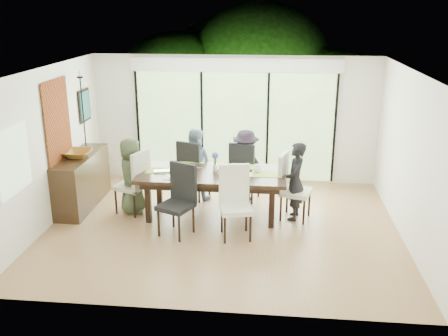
# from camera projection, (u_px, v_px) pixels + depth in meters

# --- Properties ---
(floor) EXTENTS (6.00, 5.00, 0.01)m
(floor) POSITION_uv_depth(u_px,v_px,m) (223.00, 227.00, 8.66)
(floor) COLOR brown
(floor) RESTS_ON ground
(ceiling) EXTENTS (6.00, 5.00, 0.01)m
(ceiling) POSITION_uv_depth(u_px,v_px,m) (222.00, 70.00, 7.81)
(ceiling) COLOR white
(ceiling) RESTS_ON wall_back
(wall_back) EXTENTS (6.00, 0.02, 2.70)m
(wall_back) POSITION_uv_depth(u_px,v_px,m) (235.00, 119.00, 10.60)
(wall_back) COLOR silver
(wall_back) RESTS_ON floor
(wall_front) EXTENTS (6.00, 0.02, 2.70)m
(wall_front) POSITION_uv_depth(u_px,v_px,m) (200.00, 213.00, 5.86)
(wall_front) COLOR silver
(wall_front) RESTS_ON floor
(wall_left) EXTENTS (0.02, 5.00, 2.70)m
(wall_left) POSITION_uv_depth(u_px,v_px,m) (48.00, 148.00, 8.52)
(wall_left) COLOR beige
(wall_left) RESTS_ON floor
(wall_right) EXTENTS (0.02, 5.00, 2.70)m
(wall_right) POSITION_uv_depth(u_px,v_px,m) (410.00, 158.00, 7.94)
(wall_right) COLOR silver
(wall_right) RESTS_ON floor
(glass_doors) EXTENTS (4.20, 0.02, 2.30)m
(glass_doors) POSITION_uv_depth(u_px,v_px,m) (235.00, 127.00, 10.61)
(glass_doors) COLOR #598C3F
(glass_doors) RESTS_ON wall_back
(blinds_header) EXTENTS (4.40, 0.06, 0.28)m
(blinds_header) POSITION_uv_depth(u_px,v_px,m) (235.00, 65.00, 10.20)
(blinds_header) COLOR white
(blinds_header) RESTS_ON wall_back
(mullion_a) EXTENTS (0.05, 0.04, 2.30)m
(mullion_a) POSITION_uv_depth(u_px,v_px,m) (138.00, 124.00, 10.81)
(mullion_a) COLOR black
(mullion_a) RESTS_ON wall_back
(mullion_b) EXTENTS (0.05, 0.04, 2.30)m
(mullion_b) POSITION_uv_depth(u_px,v_px,m) (202.00, 126.00, 10.67)
(mullion_b) COLOR black
(mullion_b) RESTS_ON wall_back
(mullion_c) EXTENTS (0.05, 0.04, 2.30)m
(mullion_c) POSITION_uv_depth(u_px,v_px,m) (268.00, 128.00, 10.54)
(mullion_c) COLOR black
(mullion_c) RESTS_ON wall_back
(mullion_d) EXTENTS (0.05, 0.04, 2.30)m
(mullion_d) POSITION_uv_depth(u_px,v_px,m) (335.00, 129.00, 10.40)
(mullion_d) COLOR black
(mullion_d) RESTS_ON wall_back
(side_window) EXTENTS (0.02, 0.90, 1.00)m
(side_window) POSITION_uv_depth(u_px,v_px,m) (14.00, 160.00, 7.34)
(side_window) COLOR #8CAD7F
(side_window) RESTS_ON wall_left
(deck) EXTENTS (6.00, 1.80, 0.10)m
(deck) POSITION_uv_depth(u_px,v_px,m) (237.00, 169.00, 11.88)
(deck) COLOR brown
(deck) RESTS_ON ground
(rail_top) EXTENTS (6.00, 0.08, 0.06)m
(rail_top) POSITION_uv_depth(u_px,v_px,m) (240.00, 136.00, 12.45)
(rail_top) COLOR #4E3A21
(rail_top) RESTS_ON deck
(foliage_left) EXTENTS (3.20, 3.20, 3.20)m
(foliage_left) POSITION_uv_depth(u_px,v_px,m) (176.00, 93.00, 13.29)
(foliage_left) COLOR #14380F
(foliage_left) RESTS_ON ground
(foliage_mid) EXTENTS (4.00, 4.00, 4.00)m
(foliage_mid) POSITION_uv_depth(u_px,v_px,m) (259.00, 77.00, 13.53)
(foliage_mid) COLOR #14380F
(foliage_mid) RESTS_ON ground
(foliage_right) EXTENTS (2.80, 2.80, 2.80)m
(foliage_right) POSITION_uv_depth(u_px,v_px,m) (328.00, 104.00, 12.77)
(foliage_right) COLOR #14380F
(foliage_right) RESTS_ON ground
(foliage_far) EXTENTS (3.60, 3.60, 3.60)m
(foliage_far) POSITION_uv_depth(u_px,v_px,m) (225.00, 79.00, 14.35)
(foliage_far) COLOR #14380F
(foliage_far) RESTS_ON ground
(table_top) EXTENTS (2.63, 1.20, 0.07)m
(table_top) POSITION_uv_depth(u_px,v_px,m) (212.00, 174.00, 8.92)
(table_top) COLOR black
(table_top) RESTS_ON floor
(table_apron) EXTENTS (2.41, 0.99, 0.11)m
(table_apron) POSITION_uv_depth(u_px,v_px,m) (212.00, 179.00, 8.95)
(table_apron) COLOR black
(table_apron) RESTS_ON floor
(table_leg_fl) EXTENTS (0.10, 0.10, 0.76)m
(table_leg_fl) POSITION_uv_depth(u_px,v_px,m) (148.00, 202.00, 8.74)
(table_leg_fl) COLOR black
(table_leg_fl) RESTS_ON floor
(table_leg_fr) EXTENTS (0.10, 0.10, 0.76)m
(table_leg_fr) POSITION_uv_depth(u_px,v_px,m) (272.00, 207.00, 8.54)
(table_leg_fr) COLOR black
(table_leg_fr) RESTS_ON floor
(table_leg_bl) EXTENTS (0.10, 0.10, 0.76)m
(table_leg_bl) POSITION_uv_depth(u_px,v_px,m) (159.00, 185.00, 9.56)
(table_leg_bl) COLOR black
(table_leg_bl) RESTS_ON floor
(table_leg_br) EXTENTS (0.10, 0.10, 0.76)m
(table_leg_br) POSITION_uv_depth(u_px,v_px,m) (272.00, 189.00, 9.35)
(table_leg_br) COLOR black
(table_leg_br) RESTS_ON floor
(chair_left_end) EXTENTS (0.65, 0.65, 1.20)m
(chair_left_end) POSITION_uv_depth(u_px,v_px,m) (131.00, 181.00, 9.12)
(chair_left_end) COLOR beige
(chair_left_end) RESTS_ON floor
(chair_right_end) EXTENTS (0.62, 0.62, 1.20)m
(chair_right_end) POSITION_uv_depth(u_px,v_px,m) (296.00, 187.00, 8.83)
(chair_right_end) COLOR silver
(chair_right_end) RESTS_ON floor
(chair_far_left) EXTENTS (0.65, 0.65, 1.20)m
(chair_far_left) POSITION_uv_depth(u_px,v_px,m) (195.00, 168.00, 9.82)
(chair_far_left) COLOR black
(chair_far_left) RESTS_ON floor
(chair_far_right) EXTENTS (0.62, 0.62, 1.20)m
(chair_far_right) POSITION_uv_depth(u_px,v_px,m) (246.00, 170.00, 9.73)
(chair_far_right) COLOR black
(chair_far_right) RESTS_ON floor
(chair_near_left) EXTENTS (0.67, 0.67, 1.20)m
(chair_near_left) POSITION_uv_depth(u_px,v_px,m) (175.00, 201.00, 8.20)
(chair_near_left) COLOR black
(chair_near_left) RESTS_ON floor
(chair_near_right) EXTENTS (0.60, 0.60, 1.20)m
(chair_near_right) POSITION_uv_depth(u_px,v_px,m) (236.00, 203.00, 8.11)
(chair_near_right) COLOR white
(chair_near_right) RESTS_ON floor
(person_left_end) EXTENTS (0.51, 0.71, 1.41)m
(person_left_end) POSITION_uv_depth(u_px,v_px,m) (132.00, 176.00, 9.09)
(person_left_end) COLOR #3A472F
(person_left_end) RESTS_ON floor
(person_right_end) EXTENTS (0.51, 0.71, 1.41)m
(person_right_end) POSITION_uv_depth(u_px,v_px,m) (295.00, 181.00, 8.80)
(person_right_end) COLOR black
(person_right_end) RESTS_ON floor
(person_far_left) EXTENTS (0.72, 0.52, 1.41)m
(person_far_left) POSITION_uv_depth(u_px,v_px,m) (195.00, 164.00, 9.77)
(person_far_left) COLOR #758EA9
(person_far_left) RESTS_ON floor
(person_far_right) EXTENTS (0.73, 0.54, 1.41)m
(person_far_right) POSITION_uv_depth(u_px,v_px,m) (246.00, 165.00, 9.67)
(person_far_right) COLOR black
(person_far_right) RESTS_ON floor
(placemat_left) EXTENTS (0.48, 0.35, 0.01)m
(placemat_left) POSITION_uv_depth(u_px,v_px,m) (160.00, 171.00, 9.00)
(placemat_left) COLOR #7DA23A
(placemat_left) RESTS_ON table_top
(placemat_right) EXTENTS (0.48, 0.35, 0.01)m
(placemat_right) POSITION_uv_depth(u_px,v_px,m) (265.00, 174.00, 8.81)
(placemat_right) COLOR #87B540
(placemat_right) RESTS_ON table_top
(placemat_far_l) EXTENTS (0.48, 0.35, 0.01)m
(placemat_far_l) POSITION_uv_depth(u_px,v_px,m) (191.00, 165.00, 9.33)
(placemat_far_l) COLOR #90AF3E
(placemat_far_l) RESTS_ON table_top
(placemat_far_r) EXTENTS (0.48, 0.35, 0.01)m
(placemat_far_r) POSITION_uv_depth(u_px,v_px,m) (244.00, 166.00, 9.23)
(placemat_far_r) COLOR #85C245
(placemat_far_r) RESTS_ON table_top
(placemat_paper) EXTENTS (0.48, 0.35, 0.01)m
(placemat_paper) POSITION_uv_depth(u_px,v_px,m) (179.00, 177.00, 8.68)
(placemat_paper) COLOR white
(placemat_paper) RESTS_ON table_top
(tablet_far_l) EXTENTS (0.28, 0.20, 0.01)m
(tablet_far_l) POSITION_uv_depth(u_px,v_px,m) (196.00, 165.00, 9.27)
(tablet_far_l) COLOR black
(tablet_far_l) RESTS_ON table_top
(tablet_far_r) EXTENTS (0.26, 0.19, 0.01)m
(tablet_far_r) POSITION_uv_depth(u_px,v_px,m) (241.00, 167.00, 9.19)
(tablet_far_r) COLOR black
(tablet_far_r) RESTS_ON table_top
(papers) EXTENTS (0.33, 0.24, 0.00)m
(papers) POSITION_uv_depth(u_px,v_px,m) (251.00, 175.00, 8.79)
(papers) COLOR white
(papers) RESTS_ON table_top
(platter_base) EXTENTS (0.28, 0.28, 0.03)m
(platter_base) POSITION_uv_depth(u_px,v_px,m) (179.00, 176.00, 8.67)
(platter_base) COLOR white
(platter_base) RESTS_ON table_top
(platter_snacks) EXTENTS (0.22, 0.22, 0.02)m
(platter_snacks) POSITION_uv_depth(u_px,v_px,m) (179.00, 175.00, 8.67)
(platter_snacks) COLOR #D45E19
(platter_snacks) RESTS_ON table_top
(vase) EXTENTS (0.09, 0.09, 0.13)m
(vase) POSITION_uv_depth(u_px,v_px,m) (215.00, 168.00, 8.93)
(vase) COLOR silver
(vase) RESTS_ON table_top
(hyacinth_stems) EXTENTS (0.04, 0.04, 0.18)m
(hyacinth_stems) POSITION_uv_depth(u_px,v_px,m) (215.00, 161.00, 8.89)
(hyacinth_stems) COLOR #337226
(hyacinth_stems) RESTS_ON table_top
(hyacinth_blooms) EXTENTS (0.12, 0.12, 0.12)m
(hyacinth_blooms) POSITION_uv_depth(u_px,v_px,m) (215.00, 155.00, 8.85)
(hyacinth_blooms) COLOR #4852B4
(hyacinth_blooms) RESTS_ON table_top
(laptop) EXTENTS (0.41, 0.32, 0.03)m
(laptop) POSITION_uv_depth(u_px,v_px,m) (164.00, 172.00, 8.89)
(laptop) COLOR silver
(laptop) RESTS_ON table_top
(cup_a) EXTENTS (0.19, 0.19, 0.11)m
(cup_a) POSITION_uv_depth(u_px,v_px,m) (175.00, 166.00, 9.10)
(cup_a) COLOR white
(cup_a) RESTS_ON table_top
(cup_b) EXTENTS (0.15, 0.15, 0.10)m
(cup_b) POSITION_uv_depth(u_px,v_px,m) (220.00, 172.00, 8.78)
(cup_b) COLOR white
(cup_b) RESTS_ON table_top
(cup_c) EXTENTS (0.18, 0.18, 0.11)m
(cup_c) POSITION_uv_depth(u_px,v_px,m) (257.00, 169.00, 8.91)
(cup_c) COLOR white
(cup_c) RESTS_ON table_top
(book) EXTENTS (0.27, 0.30, 0.02)m
(book) POSITION_uv_depth(u_px,v_px,m) (226.00, 172.00, 8.93)
(book) COLOR white
(book) RESTS_ON table_top
(sideboard) EXTENTS (0.50, 1.77, 1.00)m
(sideboard) POSITION_uv_depth(u_px,v_px,m) (82.00, 181.00, 9.46)
(sideboard) COLOR black
(sideboard) RESTS_ON floor
(bowl) EXTENTS (0.53, 0.53, 0.13)m
(bowl) POSITION_uv_depth(u_px,v_px,m) (77.00, 154.00, 9.19)
(bowl) COLOR brown
(bowl) RESTS_ON sideboard
(candlestick_base) EXTENTS (0.11, 0.11, 0.04)m
(candlestick_base) POSITION_uv_depth(u_px,v_px,m) (86.00, 149.00, 9.62)
(candlestick_base) COLOR black
(candlestick_base) RESTS_ON sideboard
(candlestick_shaft) EXTENTS (0.03, 0.03, 1.38)m
(candlestick_shaft) POSITION_uv_depth(u_px,v_px,m) (83.00, 114.00, 9.41)
(candlestick_shaft) COLOR black
(candlestick_shaft) RESTS_ON sideboard
(candlestick_pan) EXTENTS (0.11, 0.11, 0.03)m
(candlestick_pan) POSITION_uv_depth(u_px,v_px,m) (80.00, 77.00, 9.19)
(candlestick_pan) COLOR black
(candlestick_pan) RESTS_ON sideboard
(candle) EXTENTS (0.04, 0.04, 0.11)m
(candle) POSITION_uv_depth(u_px,v_px,m) (80.00, 74.00, 9.17)
(candle) COLOR silver
(candle) RESTS_ON sideboard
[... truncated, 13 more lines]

